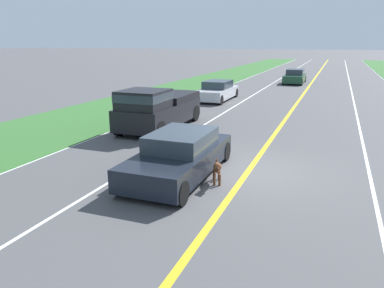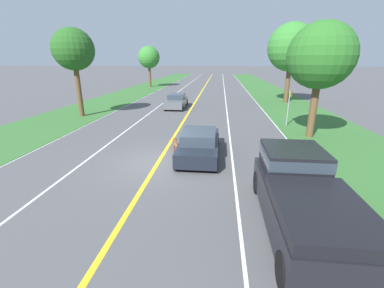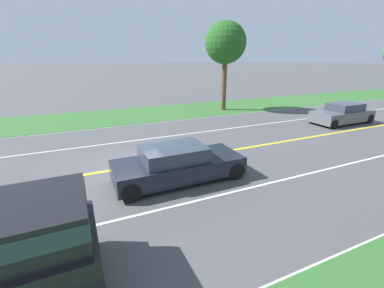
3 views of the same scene
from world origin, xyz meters
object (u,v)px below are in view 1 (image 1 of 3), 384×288
at_px(car_trailing_near, 217,91).
at_px(pickup_truck, 157,108).
at_px(dog, 217,168).
at_px(car_trailing_mid, 295,77).
at_px(ego_car, 180,155).

bearing_deg(car_trailing_near, pickup_truck, 90.68).
xyz_separation_m(dog, car_trailing_near, (4.74, -15.16, 0.16)).
bearing_deg(pickup_truck, car_trailing_mid, -99.29).
distance_m(ego_car, car_trailing_mid, 27.93).
height_order(dog, car_trailing_near, car_trailing_near).
height_order(pickup_truck, car_trailing_near, pickup_truck).
distance_m(car_trailing_near, car_trailing_mid, 13.58).
bearing_deg(car_trailing_mid, ego_car, 89.37).
relative_size(pickup_truck, car_trailing_mid, 1.18).
distance_m(pickup_truck, car_trailing_near, 9.50).
relative_size(ego_car, car_trailing_near, 1.01).
bearing_deg(pickup_truck, dog, 129.18).
bearing_deg(ego_car, car_trailing_near, -76.81).
xyz_separation_m(dog, pickup_truck, (4.62, -5.67, 0.52)).
bearing_deg(dog, ego_car, -31.85).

